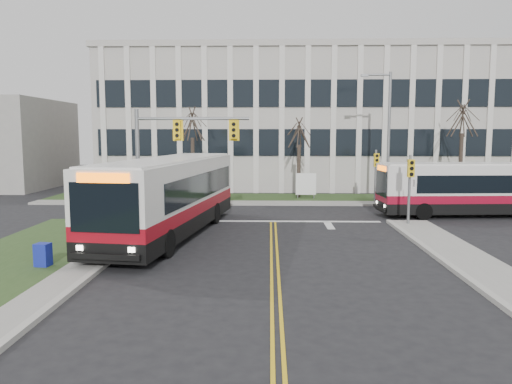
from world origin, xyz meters
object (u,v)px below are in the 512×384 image
at_px(newspaper_box_red, 118,236).
at_px(newspaper_box_blue, 43,256).
at_px(directory_sign, 306,184).
at_px(bus_cross, 479,190).
at_px(streetlight, 386,130).
at_px(bus_main, 170,198).

bearing_deg(newspaper_box_red, newspaper_box_blue, -117.67).
distance_m(directory_sign, newspaper_box_red, 18.33).
distance_m(directory_sign, bus_cross, 12.09).
height_order(streetlight, bus_cross, streetlight).
distance_m(bus_main, bus_cross, 18.28).
distance_m(directory_sign, newspaper_box_blue, 22.36).
bearing_deg(directory_sign, newspaper_box_blue, -119.20).
relative_size(directory_sign, bus_cross, 0.17).
distance_m(newspaper_box_blue, newspaper_box_red, 4.06).
relative_size(directory_sign, bus_main, 0.15).
height_order(streetlight, newspaper_box_blue, streetlight).
bearing_deg(bus_main, streetlight, 50.33).
relative_size(streetlight, newspaper_box_red, 9.68).
bearing_deg(directory_sign, bus_cross, -36.32).
distance_m(streetlight, newspaper_box_red, 21.26).
xyz_separation_m(bus_cross, newspaper_box_red, (-19.03, -8.62, -1.08)).
bearing_deg(streetlight, bus_cross, -54.33).
bearing_deg(directory_sign, streetlight, -13.23).
relative_size(bus_main, bus_cross, 1.17).
xyz_separation_m(streetlight, newspaper_box_blue, (-16.43, -18.21, -4.72)).
height_order(bus_cross, newspaper_box_red, bus_cross).
bearing_deg(newspaper_box_red, streetlight, 39.89).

